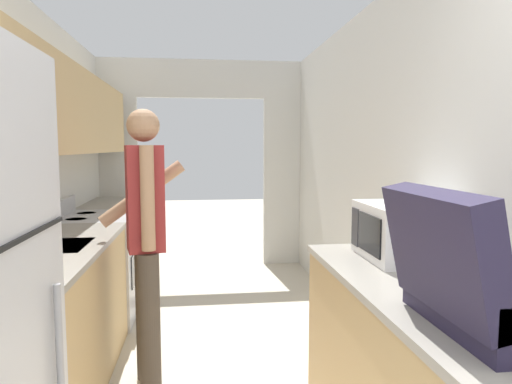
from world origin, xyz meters
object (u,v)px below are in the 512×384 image
at_px(person, 146,239).
at_px(microwave, 401,231).
at_px(range_oven, 98,266).
at_px(suitcase, 478,284).

bearing_deg(person, microwave, -124.81).
relative_size(range_oven, suitcase, 1.79).
bearing_deg(suitcase, microwave, 79.92).
distance_m(range_oven, suitcase, 3.21).
bearing_deg(microwave, person, 157.75).
xyz_separation_m(person, suitcase, (1.20, -1.46, 0.12)).
xyz_separation_m(range_oven, suitcase, (1.74, -2.64, 0.58)).
distance_m(suitcase, microwave, 0.92).
height_order(suitcase, microwave, suitcase).
bearing_deg(suitcase, person, 129.41).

